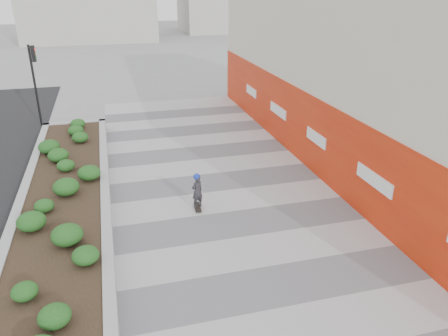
% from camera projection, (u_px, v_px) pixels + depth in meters
% --- Properties ---
extents(ground, '(160.00, 160.00, 0.00)m').
position_uv_depth(ground, '(309.00, 336.00, 9.53)').
color(ground, gray).
rests_on(ground, ground).
extents(walkway, '(8.00, 36.00, 0.01)m').
position_uv_depth(walkway, '(263.00, 258.00, 12.19)').
color(walkway, '#A8A8AD').
rests_on(walkway, ground).
extents(building, '(6.04, 24.08, 8.00)m').
position_uv_depth(building, '(379.00, 66.00, 17.57)').
color(building, beige).
rests_on(building, ground).
extents(planter, '(3.00, 18.00, 0.90)m').
position_uv_depth(planter, '(63.00, 204.00, 14.26)').
color(planter, '#9E9EA0').
rests_on(planter, ground).
extents(traffic_signal_near, '(0.33, 0.28, 4.20)m').
position_uv_depth(traffic_signal_near, '(35.00, 74.00, 22.22)').
color(traffic_signal_near, black).
rests_on(traffic_signal_near, ground).
extents(manhole_cover, '(0.44, 0.44, 0.01)m').
position_uv_depth(manhole_cover, '(279.00, 256.00, 12.31)').
color(manhole_cover, '#595654').
rests_on(manhole_cover, ground).
extents(skateboarder, '(0.50, 0.74, 1.31)m').
position_uv_depth(skateboarder, '(197.00, 191.00, 14.58)').
color(skateboarder, beige).
rests_on(skateboarder, ground).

